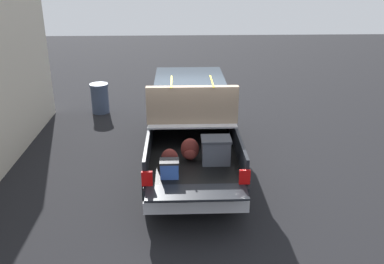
% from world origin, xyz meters
% --- Properties ---
extents(ground_plane, '(40.00, 40.00, 0.00)m').
position_xyz_m(ground_plane, '(0.00, 0.00, 0.00)').
color(ground_plane, black).
extents(pickup_truck, '(6.05, 2.06, 2.23)m').
position_xyz_m(pickup_truck, '(0.37, -0.00, 0.99)').
color(pickup_truck, black).
rests_on(pickup_truck, ground_plane).
extents(trash_can, '(0.60, 0.60, 0.98)m').
position_xyz_m(trash_can, '(3.97, 2.87, 0.50)').
color(trash_can, '#3F4C66').
rests_on(trash_can, ground_plane).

